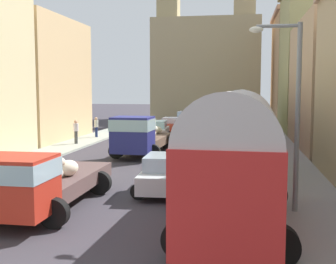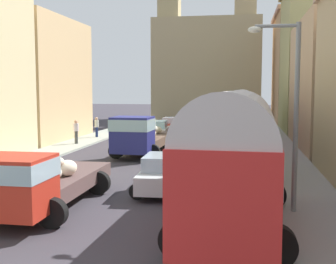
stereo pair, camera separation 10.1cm
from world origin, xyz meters
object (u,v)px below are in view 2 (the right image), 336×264
at_px(parked_bus_0, 234,154).
at_px(car_1, 171,125).
at_px(car_6, 206,125).
at_px(parked_bus_2, 240,116).
at_px(car_2, 186,119).
at_px(pedestrian_0, 76,131).
at_px(car_7, 218,118).
at_px(parked_bus_3, 241,109).
at_px(car_0, 157,131).
at_px(car_4, 164,174).
at_px(parked_bus_1, 238,128).
at_px(cargo_truck_0, 39,181).
at_px(streetlamp_near, 289,102).
at_px(car_3, 193,116).
at_px(cargo_truck_1, 140,135).
at_px(car_5, 204,135).
at_px(pedestrian_3, 97,126).

height_order(parked_bus_0, car_1, parked_bus_0).
height_order(parked_bus_0, car_6, parked_bus_0).
relative_size(parked_bus_2, car_2, 2.12).
relative_size(car_2, pedestrian_0, 2.33).
height_order(car_1, car_6, same).
height_order(car_1, car_7, car_7).
height_order(parked_bus_3, car_7, parked_bus_3).
xyz_separation_m(parked_bus_2, car_6, (-3.18, 9.52, -1.47)).
bearing_deg(car_2, car_0, -93.04).
distance_m(car_0, car_4, 17.41).
xyz_separation_m(parked_bus_1, car_7, (-2.61, 27.46, -1.38)).
bearing_deg(car_4, car_7, 89.60).
height_order(cargo_truck_0, streetlamp_near, streetlamp_near).
relative_size(car_3, car_7, 1.01).
bearing_deg(cargo_truck_1, pedestrian_0, 145.05).
xyz_separation_m(car_0, car_5, (3.98, -2.75, 0.00)).
distance_m(car_2, streetlamp_near, 32.91).
bearing_deg(car_0, cargo_truck_0, -89.29).
bearing_deg(parked_bus_1, cargo_truck_0, -126.39).
relative_size(parked_bus_1, cargo_truck_0, 1.16).
bearing_deg(car_7, cargo_truck_0, -95.84).
distance_m(cargo_truck_1, car_3, 27.04).
bearing_deg(car_4, car_1, 98.70).
height_order(parked_bus_2, car_3, parked_bus_2).
xyz_separation_m(cargo_truck_1, streetlamp_near, (7.64, -11.28, 2.43)).
relative_size(car_1, car_4, 0.99).
relative_size(parked_bus_3, car_1, 2.34).
bearing_deg(car_5, cargo_truck_0, -101.77).
relative_size(parked_bus_1, streetlamp_near, 1.31).
bearing_deg(car_2, parked_bus_1, -76.61).
bearing_deg(cargo_truck_1, car_7, 81.84).
relative_size(car_7, pedestrian_0, 2.37).
distance_m(parked_bus_1, car_4, 5.83).
bearing_deg(car_6, car_4, -89.15).
xyz_separation_m(parked_bus_1, cargo_truck_0, (-6.29, -8.53, -1.06)).
height_order(car_0, car_7, car_7).
distance_m(car_7, pedestrian_0, 21.43).
height_order(cargo_truck_1, car_1, cargo_truck_1).
bearing_deg(car_2, parked_bus_2, -69.46).
xyz_separation_m(parked_bus_2, car_1, (-6.36, 9.18, -1.48)).
bearing_deg(car_4, car_5, 88.92).
bearing_deg(car_5, pedestrian_0, -171.71).
relative_size(car_1, pedestrian_3, 2.13).
xyz_separation_m(car_0, car_3, (0.69, 18.98, -0.00)).
height_order(parked_bus_3, pedestrian_3, parked_bus_3).
bearing_deg(car_6, cargo_truck_0, -96.57).
relative_size(parked_bus_2, parked_bus_3, 1.03).
xyz_separation_m(car_5, car_7, (-0.04, 18.10, 0.00)).
height_order(parked_bus_3, streetlamp_near, streetlamp_near).
distance_m(parked_bus_2, car_6, 10.14).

